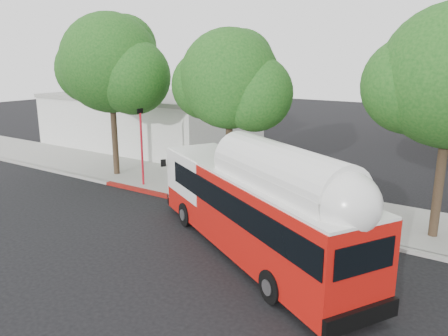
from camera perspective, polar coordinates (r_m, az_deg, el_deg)
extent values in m
plane|color=black|center=(18.27, -7.10, -8.94)|extent=(120.00, 120.00, 0.00)
cube|color=gray|center=(23.22, 3.40, -3.54)|extent=(60.00, 5.00, 0.15)
cube|color=gray|center=(21.13, -0.18, -5.34)|extent=(60.00, 0.30, 0.15)
cube|color=maroon|center=(22.84, -6.46, -3.90)|extent=(10.00, 0.32, 0.16)
cylinder|color=#2D2116|center=(27.37, -14.16, 5.16)|extent=(0.36, 0.36, 6.08)
sphere|color=#144814|center=(27.06, -14.66, 13.13)|extent=(5.80, 5.80, 5.80)
sphere|color=#144814|center=(26.06, -11.82, 11.58)|extent=(4.35, 4.35, 4.35)
cylinder|color=#2D2116|center=(22.65, 0.67, 2.95)|extent=(0.36, 0.36, 5.44)
sphere|color=#144814|center=(22.23, 0.70, 11.57)|extent=(5.00, 5.00, 5.00)
sphere|color=#144814|center=(21.73, 4.07, 9.68)|extent=(3.75, 3.75, 3.75)
cylinder|color=#2D2116|center=(19.03, 26.45, -0.26)|extent=(0.36, 0.36, 5.76)
cube|color=silver|center=(36.95, -9.58, 6.03)|extent=(16.00, 10.00, 4.00)
cube|color=gray|center=(36.71, -9.72, 9.27)|extent=(16.20, 10.20, 0.30)
cube|color=#BA120C|center=(16.12, 3.61, -5.57)|extent=(11.05, 7.75, 2.74)
cube|color=black|center=(15.56, 4.51, -4.13)|extent=(10.09, 7.24, 0.90)
cube|color=white|center=(15.70, 3.69, -0.74)|extent=(11.01, 7.69, 0.09)
cube|color=white|center=(14.10, 7.56, -1.55)|extent=(6.18, 4.64, 0.52)
cube|color=black|center=(21.79, -4.63, -3.67)|extent=(1.50, 1.85, 0.06)
imported|color=#2341A0|center=(21.66, -4.65, -2.52)|extent=(1.29, 1.69, 0.85)
cylinder|color=red|center=(24.79, -10.68, 2.25)|extent=(0.13, 0.13, 4.22)
cube|color=black|center=(24.43, -10.91, 7.33)|extent=(0.05, 0.42, 0.26)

